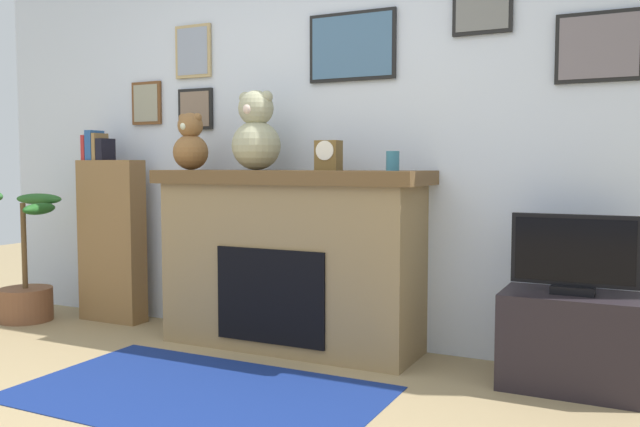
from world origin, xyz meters
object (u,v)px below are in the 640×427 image
at_px(fireplace, 291,258).
at_px(potted_plant, 25,281).
at_px(tv_stand, 572,341).
at_px(teddy_bear_brown, 256,134).
at_px(television, 574,256).
at_px(teddy_bear_grey, 191,144).
at_px(bookshelf, 111,237).
at_px(mantel_clock, 328,155).
at_px(candle_jar, 393,161).

distance_m(fireplace, potted_plant, 2.02).
distance_m(tv_stand, teddy_bear_brown, 2.09).
xyz_separation_m(television, teddy_bear_grey, (-2.30, 0.04, 0.57)).
height_order(bookshelf, television, bookshelf).
distance_m(fireplace, mantel_clock, 0.66).
bearing_deg(potted_plant, teddy_bear_grey, 9.28).
height_order(bookshelf, mantel_clock, bookshelf).
height_order(television, teddy_bear_brown, teddy_bear_brown).
distance_m(potted_plant, teddy_bear_grey, 1.60).
bearing_deg(fireplace, television, -2.07).
distance_m(candle_jar, teddy_bear_grey, 1.36).
bearing_deg(tv_stand, bookshelf, 178.11).
height_order(potted_plant, television, potted_plant).
bearing_deg(teddy_bear_brown, candle_jar, 0.04).
height_order(fireplace, teddy_bear_grey, teddy_bear_grey).
height_order(candle_jar, teddy_bear_grey, teddy_bear_grey).
xyz_separation_m(fireplace, teddy_bear_brown, (-0.22, -0.02, 0.74)).
height_order(potted_plant, teddy_bear_brown, teddy_bear_brown).
distance_m(potted_plant, teddy_bear_brown, 2.04).
bearing_deg(teddy_bear_grey, bookshelf, 175.19).
bearing_deg(potted_plant, bookshelf, 26.61).
bearing_deg(teddy_bear_brown, tv_stand, -1.19).
distance_m(bookshelf, teddy_bear_grey, 0.97).
bearing_deg(television, candle_jar, 177.59).
bearing_deg(teddy_bear_grey, tv_stand, -0.94).
distance_m(fireplace, tv_stand, 1.62).
relative_size(bookshelf, potted_plant, 1.44).
distance_m(fireplace, teddy_bear_brown, 0.77).
distance_m(television, mantel_clock, 1.42).
xyz_separation_m(potted_plant, candle_jar, (2.64, 0.21, 0.83)).
bearing_deg(mantel_clock, teddy_bear_grey, 179.93).
bearing_deg(mantel_clock, potted_plant, -174.71).
distance_m(candle_jar, mantel_clock, 0.39).
xyz_separation_m(bookshelf, candle_jar, (2.10, -0.06, 0.52)).
height_order(candle_jar, teddy_bear_brown, teddy_bear_brown).
bearing_deg(candle_jar, teddy_bear_brown, -179.96).
relative_size(mantel_clock, teddy_bear_brown, 0.36).
bearing_deg(tv_stand, fireplace, 177.98).
distance_m(television, candle_jar, 1.05).
bearing_deg(candle_jar, teddy_bear_grey, -179.98).
bearing_deg(fireplace, mantel_clock, -4.27).
bearing_deg(television, tv_stand, 90.00).
xyz_separation_m(fireplace, television, (1.59, -0.06, 0.12)).
relative_size(fireplace, television, 2.83).
height_order(fireplace, mantel_clock, mantel_clock).
height_order(bookshelf, potted_plant, bookshelf).
height_order(television, candle_jar, candle_jar).
bearing_deg(television, fireplace, 177.93).
relative_size(fireplace, potted_plant, 1.80).
relative_size(tv_stand, television, 1.12).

